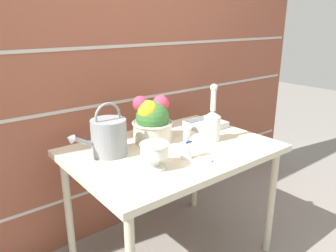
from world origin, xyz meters
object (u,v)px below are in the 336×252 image
Objects in this scene: figurine_vase at (186,147)px; wire_tray at (206,125)px; crystal_pedestal_bowl at (155,152)px; flower_planter at (152,120)px; glass_decanter at (212,123)px; watering_can at (108,136)px.

figurine_vase is 0.65× the size of wire_tray.
crystal_pedestal_bowl is 0.41m from flower_planter.
glass_decanter reaches higher than wire_tray.
wire_tray is at bearing 34.78° from figurine_vase.
watering_can is at bearing 107.32° from crystal_pedestal_bowl.
flower_planter is at bearing 177.00° from wire_tray.
flower_planter reaches higher than crystal_pedestal_bowl.
crystal_pedestal_bowl is 0.43× the size of glass_decanter.
crystal_pedestal_bowl is at bearing -124.10° from flower_planter.
flower_planter is (0.23, 0.33, 0.04)m from crystal_pedestal_bowl.
flower_planter reaches higher than wire_tray.
glass_decanter reaches higher than watering_can.
glass_decanter reaches higher than crystal_pedestal_bowl.
wire_tray is (0.66, 0.31, -0.07)m from crystal_pedestal_bowl.
wire_tray is at bearing 53.32° from glass_decanter.
watering_can is 1.41× the size of wire_tray.
crystal_pedestal_bowl is 0.97× the size of figurine_vase.
glass_decanter is 0.33m from figurine_vase.
watering_can is 2.18× the size of figurine_vase.
watering_can is 1.21× the size of flower_planter.
flower_planter is (0.32, 0.04, 0.02)m from watering_can.
crystal_pedestal_bowl is (0.09, -0.29, -0.02)m from watering_can.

